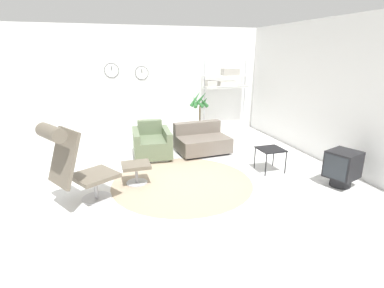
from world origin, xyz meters
name	(u,v)px	position (x,y,z in m)	size (l,w,h in m)	color
ground_plane	(178,180)	(0.00, 0.00, 0.00)	(12.00, 12.00, 0.00)	white
wall_back	(146,82)	(0.00, 3.23, 1.40)	(12.00, 0.09, 2.80)	white
wall_right	(335,93)	(3.15, 0.00, 1.40)	(0.06, 12.00, 2.80)	white
round_rug	(182,182)	(0.05, -0.11, 0.00)	(2.42, 2.42, 0.01)	tan
lounge_chair	(73,160)	(-1.62, -0.45, 0.72)	(1.08, 0.94, 1.26)	#BCBCC1
ottoman	(136,169)	(-0.70, 0.09, 0.26)	(0.47, 0.40, 0.36)	#BCBCC1
armchair_red	(152,144)	(-0.21, 1.38, 0.28)	(0.83, 0.97, 0.73)	silver
couch_low	(202,142)	(0.91, 1.36, 0.24)	(1.16, 0.91, 0.64)	black
side_table	(271,151)	(1.78, -0.08, 0.39)	(0.45, 0.45, 0.44)	black
crt_television	(342,167)	(2.56, -1.02, 0.34)	(0.60, 0.58, 0.61)	black
potted_plant	(200,119)	(1.30, 2.66, 0.47)	(0.52, 0.51, 1.19)	brown
shelf_unit	(225,81)	(2.10, 2.89, 1.41)	(1.26, 0.28, 1.95)	#BCBCC1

